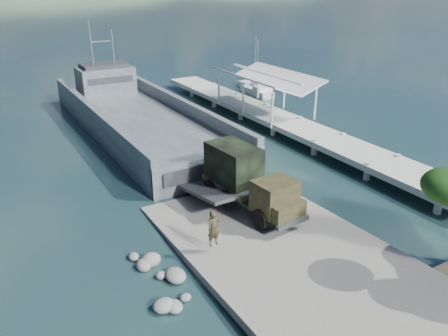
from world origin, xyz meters
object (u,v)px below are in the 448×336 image
military_truck (246,179)px  soldier (214,235)px  sailboat_near (257,92)px  landing_craft (139,123)px  pier (271,110)px  sailboat_far (255,87)px

military_truck → soldier: bearing=-145.5°
soldier → sailboat_near: sailboat_near is taller
military_truck → landing_craft: bearing=85.4°
landing_craft → soldier: (-4.02, -22.99, 0.64)m
military_truck → soldier: size_ratio=3.98×
sailboat_near → military_truck: bearing=-122.5°
military_truck → soldier: military_truck is taller
landing_craft → sailboat_near: bearing=19.7°
pier → soldier: bearing=-132.4°
soldier → sailboat_near: 37.73m
pier → landing_craft: landing_craft is taller
soldier → sailboat_far: (24.16, 32.38, -1.12)m
military_truck → sailboat_near: 32.31m
military_truck → pier: bearing=44.4°
landing_craft → sailboat_far: landing_craft is taller
military_truck → sailboat_far: bearing=49.9°
military_truck → soldier: 5.67m
soldier → pier: bearing=43.1°
soldier → landing_craft: bearing=75.6°
pier → military_truck: 18.93m
landing_craft → military_truck: 19.44m
soldier → sailboat_far: bearing=48.8°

